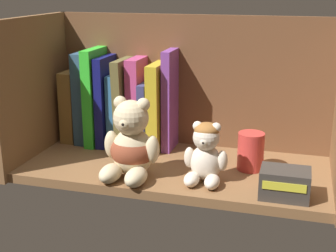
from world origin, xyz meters
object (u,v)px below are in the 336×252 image
book_5 (127,102)px  pillar_candle (251,151)px  book_7 (149,113)px  teddy_bear_smaller (206,154)px  small_product_box (285,183)px  book_1 (88,96)px  book_4 (118,108)px  book_9 (171,100)px  book_6 (138,102)px  book_0 (75,105)px  book_2 (99,95)px  book_3 (109,99)px  book_8 (160,105)px  teddy_bear_larger (131,146)px

book_5 → pillar_candle: (31.64, -9.26, -6.64)cm
book_7 → teddy_bear_smaller: size_ratio=1.31×
small_product_box → book_5: bearing=151.5°
book_5 → book_1: bearing=180.0°
book_4 → book_9: book_9 is taller
book_4 → book_6: book_6 is taller
book_0 → book_6: 17.35cm
book_2 → small_product_box: size_ratio=2.57×
book_6 → book_7: bearing=0.0°
book_5 → book_2: bearing=180.0°
book_0 → book_3: bearing=0.0°
book_9 → teddy_bear_smaller: (12.35, -18.25, -6.10)cm
book_1 → book_7: book_1 is taller
book_0 → book_6: (17.23, 0.00, 1.98)cm
book_7 → book_8: 3.55cm
book_2 → book_9: (18.75, 0.00, 0.11)cm
teddy_bear_smaller → pillar_candle: (8.10, 8.99, -1.78)cm
book_3 → book_9: bearing=0.0°
book_9 → small_product_box: bearing=-37.2°
teddy_bear_smaller → small_product_box: teddy_bear_smaller is taller
book_4 → teddy_bear_smaller: 31.89cm
book_1 → book_7: bearing=0.0°
book_5 → book_8: (8.41, 0.00, -0.32)cm
book_0 → book_1: bearing=0.0°
book_2 → small_product_box: book_2 is taller
book_7 → small_product_box: 40.36cm
book_2 → book_4: 5.94cm
book_4 → teddy_bear_larger: 22.60cm
book_2 → pillar_candle: bearing=-13.3°
book_9 → book_7: bearing=-180.0°
book_6 → book_9: 8.37cm
book_2 → teddy_bear_smaller: (31.10, -18.25, -5.99)cm
book_6 → book_9: (8.30, 0.00, 1.12)cm
book_1 → book_0: bearing=-180.0°
book_0 → teddy_bear_larger: 30.11cm
book_1 → teddy_bear_smaller: (34.22, -18.25, -5.46)cm
book_8 → teddy_bear_smaller: (15.14, -18.25, -4.54)cm
book_4 → pillar_candle: bearing=-15.2°
teddy_bear_smaller → book_9: bearing=124.1°
teddy_bear_smaller → book_1: bearing=151.9°
book_6 → book_8: bearing=0.0°
book_5 → teddy_bear_larger: (8.23, -19.80, -4.13)cm
book_0 → book_2: book_2 is taller
book_3 → book_7: size_ratio=1.35×
book_1 → pillar_candle: (42.32, -9.26, -7.24)cm
book_3 → book_5: book_3 is taller
book_2 → small_product_box: (47.01, -21.45, -9.12)cm
book_7 → pillar_candle: bearing=-19.6°
book_6 → book_7: book_6 is taller
small_product_box → book_0: bearing=158.3°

